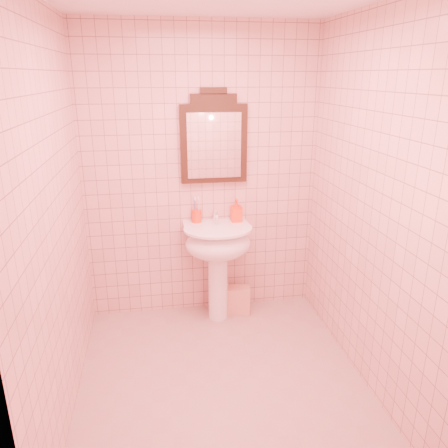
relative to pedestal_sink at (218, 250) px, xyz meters
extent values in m
plane|color=tan|center=(-0.10, -0.87, -0.66)|extent=(2.20, 2.20, 0.00)
cube|color=beige|center=(-0.10, 0.23, 0.59)|extent=(2.00, 0.02, 2.50)
cylinder|color=white|center=(0.00, 0.01, -0.31)|extent=(0.17, 0.17, 0.70)
ellipsoid|color=white|center=(0.00, -0.01, 0.06)|extent=(0.56, 0.46, 0.28)
cube|color=white|center=(0.00, 0.15, 0.17)|extent=(0.56, 0.15, 0.05)
cylinder|color=white|center=(0.00, -0.01, 0.19)|extent=(0.58, 0.58, 0.02)
cylinder|color=white|center=(0.00, 0.15, 0.25)|extent=(0.04, 0.04, 0.09)
cylinder|color=white|center=(0.00, 0.10, 0.28)|extent=(0.02, 0.10, 0.02)
cylinder|color=white|center=(0.00, 0.05, 0.26)|extent=(0.02, 0.02, 0.04)
cube|color=white|center=(0.00, 0.16, 0.30)|extent=(0.02, 0.07, 0.01)
cube|color=black|center=(0.00, 0.20, 0.87)|extent=(0.56, 0.05, 0.65)
cube|color=black|center=(0.00, 0.20, 1.23)|extent=(0.38, 0.05, 0.08)
cube|color=black|center=(0.00, 0.20, 1.30)|extent=(0.22, 0.05, 0.05)
cube|color=white|center=(0.00, 0.17, 0.86)|extent=(0.45, 0.01, 0.54)
cylinder|color=red|center=(-0.16, 0.17, 0.26)|extent=(0.09, 0.09, 0.11)
cylinder|color=silver|center=(-0.14, 0.17, 0.30)|extent=(0.01, 0.01, 0.20)
cylinder|color=#338CD8|center=(-0.17, 0.18, 0.30)|extent=(0.01, 0.01, 0.20)
cylinder|color=#E5334C|center=(-0.17, 0.15, 0.30)|extent=(0.01, 0.01, 0.20)
imported|color=red|center=(0.18, 0.13, 0.30)|extent=(0.09, 0.10, 0.20)
cube|color=#F0AD8D|center=(0.20, 0.06, -0.54)|extent=(0.22, 0.16, 0.25)
camera|label=1|loc=(-0.51, -3.42, 1.42)|focal=35.00mm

